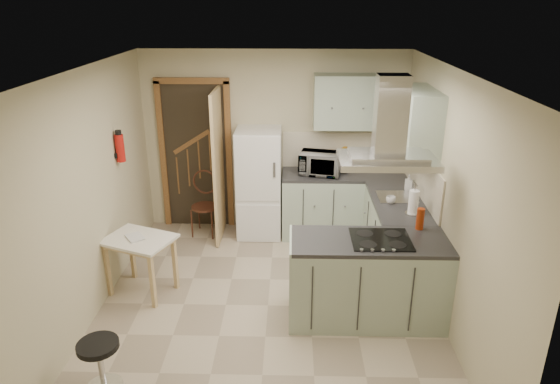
{
  "coord_description": "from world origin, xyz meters",
  "views": [
    {
      "loc": [
        0.25,
        -4.59,
        3.12
      ],
      "look_at": [
        0.12,
        0.45,
        1.15
      ],
      "focal_mm": 32.0,
      "sensor_mm": 36.0,
      "label": 1
    }
  ],
  "objects_px": {
    "peninsula": "(368,280)",
    "microwave": "(320,163)",
    "fridge": "(259,183)",
    "drop_leaf_table": "(142,265)",
    "stool": "(101,365)",
    "extractor_hood": "(387,160)",
    "bentwood_chair": "(205,207)"
  },
  "relations": [
    {
      "from": "peninsula",
      "to": "extractor_hood",
      "type": "height_order",
      "value": "extractor_hood"
    },
    {
      "from": "peninsula",
      "to": "microwave",
      "type": "bearing_deg",
      "value": 101.59
    },
    {
      "from": "peninsula",
      "to": "microwave",
      "type": "relative_size",
      "value": 2.88
    },
    {
      "from": "microwave",
      "to": "fridge",
      "type": "bearing_deg",
      "value": -169.75
    },
    {
      "from": "peninsula",
      "to": "microwave",
      "type": "height_order",
      "value": "microwave"
    },
    {
      "from": "extractor_hood",
      "to": "fridge",
      "type": "bearing_deg",
      "value": 123.79
    },
    {
      "from": "fridge",
      "to": "bentwood_chair",
      "type": "xyz_separation_m",
      "value": [
        -0.76,
        -0.05,
        -0.34
      ]
    },
    {
      "from": "extractor_hood",
      "to": "microwave",
      "type": "distance_m",
      "value": 2.13
    },
    {
      "from": "extractor_hood",
      "to": "stool",
      "type": "distance_m",
      "value": 3.08
    },
    {
      "from": "bentwood_chair",
      "to": "microwave",
      "type": "height_order",
      "value": "microwave"
    },
    {
      "from": "peninsula",
      "to": "drop_leaf_table",
      "type": "relative_size",
      "value": 2.16
    },
    {
      "from": "peninsula",
      "to": "drop_leaf_table",
      "type": "xyz_separation_m",
      "value": [
        -2.45,
        0.43,
        -0.11
      ]
    },
    {
      "from": "peninsula",
      "to": "stool",
      "type": "relative_size",
      "value": 3.34
    },
    {
      "from": "stool",
      "to": "drop_leaf_table",
      "type": "bearing_deg",
      "value": 92.8
    },
    {
      "from": "fridge",
      "to": "drop_leaf_table",
      "type": "bearing_deg",
      "value": -128.16
    },
    {
      "from": "fridge",
      "to": "bentwood_chair",
      "type": "distance_m",
      "value": 0.83
    },
    {
      "from": "fridge",
      "to": "stool",
      "type": "relative_size",
      "value": 3.23
    },
    {
      "from": "peninsula",
      "to": "bentwood_chair",
      "type": "relative_size",
      "value": 1.89
    },
    {
      "from": "drop_leaf_table",
      "to": "bentwood_chair",
      "type": "relative_size",
      "value": 0.87
    },
    {
      "from": "fridge",
      "to": "peninsula",
      "type": "distance_m",
      "value": 2.35
    },
    {
      "from": "bentwood_chair",
      "to": "microwave",
      "type": "relative_size",
      "value": 1.53
    },
    {
      "from": "drop_leaf_table",
      "to": "stool",
      "type": "distance_m",
      "value": 1.5
    },
    {
      "from": "fridge",
      "to": "extractor_hood",
      "type": "xyz_separation_m",
      "value": [
        1.32,
        -1.98,
        0.97
      ]
    },
    {
      "from": "peninsula",
      "to": "stool",
      "type": "distance_m",
      "value": 2.61
    },
    {
      "from": "bentwood_chair",
      "to": "stool",
      "type": "relative_size",
      "value": 1.77
    },
    {
      "from": "extractor_hood",
      "to": "bentwood_chair",
      "type": "relative_size",
      "value": 1.1
    },
    {
      "from": "extractor_hood",
      "to": "microwave",
      "type": "relative_size",
      "value": 1.67
    },
    {
      "from": "extractor_hood",
      "to": "bentwood_chair",
      "type": "xyz_separation_m",
      "value": [
        -2.09,
        1.93,
        -1.31
      ]
    },
    {
      "from": "peninsula",
      "to": "extractor_hood",
      "type": "distance_m",
      "value": 1.27
    },
    {
      "from": "extractor_hood",
      "to": "peninsula",
      "type": "bearing_deg",
      "value": 180.0
    },
    {
      "from": "fridge",
      "to": "stool",
      "type": "height_order",
      "value": "fridge"
    },
    {
      "from": "drop_leaf_table",
      "to": "fridge",
      "type": "bearing_deg",
      "value": 73.46
    }
  ]
}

